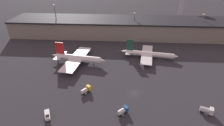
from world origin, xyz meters
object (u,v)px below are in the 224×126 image
Objects in this scene: service_vehicle_1 at (207,110)px; service_vehicle_2 at (86,90)px; service_vehicle_3 at (47,115)px; airplane_0 at (78,58)px; airplane_1 at (148,54)px; service_vehicle_0 at (123,111)px; control_tower at (183,1)px.

service_vehicle_2 is at bearing -169.10° from service_vehicle_1.
service_vehicle_1 is 68.18m from service_vehicle_3.
airplane_0 is at bearing 151.04° from service_vehicle_3.
airplane_1 is 54.92m from service_vehicle_0.
airplane_1 is 6.92× the size of service_vehicle_1.
airplane_0 is 51.22m from service_vehicle_0.
airplane_1 reaches higher than service_vehicle_1.
control_tower is at bearing 55.83° from airplane_0.
service_vehicle_3 is at bearing -122.37° from airplane_1.
airplane_1 is 99.71m from control_tower.
service_vehicle_0 is at bearing -99.47° from airplane_1.
control_tower is at bearing 23.22° from service_vehicle_0.
service_vehicle_2 is (-54.67, 10.42, -0.04)m from service_vehicle_1.
service_vehicle_1 is 55.66m from service_vehicle_2.
service_vehicle_1 is at bearing 69.45° from service_vehicle_3.
service_vehicle_0 reaches higher than service_vehicle_3.
service_vehicle_1 is (65.52, -39.44, -1.82)m from airplane_0.
service_vehicle_0 is at bearing -113.49° from control_tower.
service_vehicle_3 is at bearing -152.82° from service_vehicle_1.
service_vehicle_1 is at bearing -60.41° from airplane_1.
service_vehicle_1 is (19.23, -49.77, -1.13)m from airplane_1.
service_vehicle_2 is 0.89× the size of service_vehicle_3.
service_vehicle_0 is 0.84× the size of service_vehicle_3.
service_vehicle_1 is at bearing -39.38° from service_vehicle_0.
service_vehicle_2 is (-18.53, 12.89, 0.10)m from service_vehicle_0.
airplane_1 is 1.05× the size of control_tower.
airplane_0 reaches higher than service_vehicle_2.
service_vehicle_0 is at bearing -46.50° from airplane_0.
airplane_0 reaches higher than airplane_1.
airplane_0 is 134.30m from control_tower.
control_tower is (24.62, 137.35, 19.81)m from service_vehicle_1.
airplane_1 is at bearing 132.82° from service_vehicle_1.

